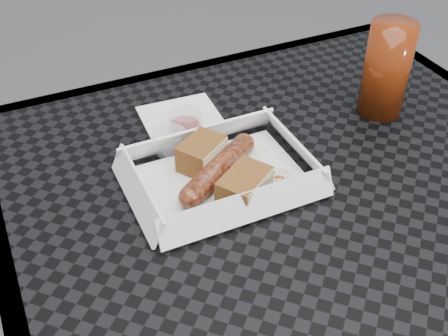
% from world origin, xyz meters
% --- Properties ---
extents(patio_table, '(0.80, 0.80, 0.74)m').
position_xyz_m(patio_table, '(0.00, 0.00, 0.67)').
color(patio_table, black).
rests_on(patio_table, ground).
extents(food_tray, '(0.22, 0.15, 0.00)m').
position_xyz_m(food_tray, '(-0.09, 0.07, 0.75)').
color(food_tray, white).
rests_on(food_tray, patio_table).
extents(bratwurst, '(0.14, 0.10, 0.03)m').
position_xyz_m(bratwurst, '(-0.10, 0.08, 0.76)').
color(bratwurst, brown).
rests_on(bratwurst, food_tray).
extents(bread_near, '(0.08, 0.07, 0.04)m').
position_xyz_m(bread_near, '(-0.11, 0.11, 0.77)').
color(bread_near, brown).
rests_on(bread_near, food_tray).
extents(bread_far, '(0.08, 0.08, 0.04)m').
position_xyz_m(bread_far, '(-0.08, 0.03, 0.77)').
color(bread_far, brown).
rests_on(bread_far, food_tray).
extents(veg_garnish, '(0.03, 0.03, 0.00)m').
position_xyz_m(veg_garnish, '(-0.02, 0.03, 0.75)').
color(veg_garnish, '#E73C0A').
rests_on(veg_garnish, food_tray).
extents(napkin, '(0.13, 0.13, 0.00)m').
position_xyz_m(napkin, '(-0.09, 0.24, 0.75)').
color(napkin, white).
rests_on(napkin, patio_table).
extents(condiment_cup_sauce, '(0.05, 0.05, 0.03)m').
position_xyz_m(condiment_cup_sauce, '(-0.09, 0.21, 0.76)').
color(condiment_cup_sauce, maroon).
rests_on(condiment_cup_sauce, patio_table).
extents(condiment_cup_empty, '(0.05, 0.05, 0.03)m').
position_xyz_m(condiment_cup_empty, '(-0.13, 0.17, 0.76)').
color(condiment_cup_empty, silver).
rests_on(condiment_cup_empty, patio_table).
extents(drink_glass, '(0.07, 0.07, 0.15)m').
position_xyz_m(drink_glass, '(0.21, 0.13, 0.82)').
color(drink_glass, '#581B07').
rests_on(drink_glass, patio_table).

